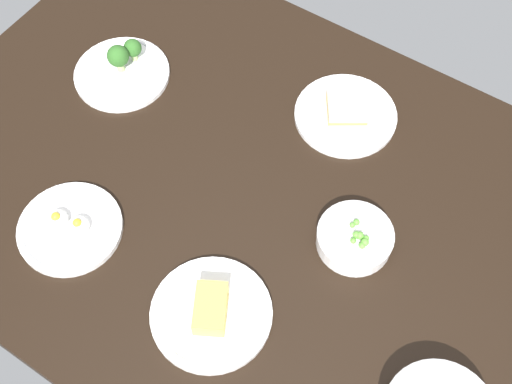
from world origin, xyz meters
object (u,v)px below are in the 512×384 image
Objects in this scene: bowl_peas at (355,238)px; plate_cheese at (211,313)px; plate_eggs at (70,227)px; plate_broccoli at (122,69)px; plate_sandwich at (346,113)px.

bowl_peas is 0.66× the size of plate_cheese.
plate_cheese is (-31.33, -0.76, 0.24)cm from plate_eggs.
plate_cheese is at bearing 144.25° from plate_broccoli.
plate_broccoli is at bearing 19.68° from plate_sandwich.
plate_broccoli reaches higher than bowl_peas.
plate_eggs is 0.92× the size of plate_cheese.
bowl_peas is 29.03cm from plate_cheese.
bowl_peas is at bearing 172.29° from plate_broccoli.
plate_cheese is at bearing 61.95° from bowl_peas.
plate_sandwich is at bearing -160.32° from plate_broccoli.
plate_sandwich is 49.97cm from plate_cheese.
plate_eggs is 1.38× the size of bowl_peas.
plate_cheese is (13.64, 25.61, -0.92)cm from bowl_peas.
bowl_peas is 0.69× the size of plate_broccoli.
plate_cheese is at bearing 92.12° from plate_sandwich.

